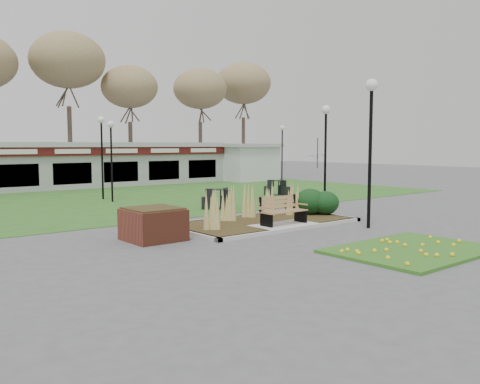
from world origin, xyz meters
TOP-DOWN VIEW (x-y plane):
  - ground at (0.00, 0.00)m, footprint 100.00×100.00m
  - lawn at (0.00, 12.00)m, footprint 34.00×16.00m
  - flower_bed at (0.00, -4.60)m, footprint 4.20×3.00m
  - planting_bed at (1.27, 1.35)m, footprint 6.75×3.40m
  - park_bench at (0.00, 0.25)m, footprint 1.70×0.66m
  - brick_planter at (-4.40, 1.00)m, footprint 1.50×1.50m
  - food_pavilion at (0.00, 19.96)m, footprint 24.60×3.40m
  - service_hut at (13.50, 18.00)m, footprint 4.40×3.40m
  - tree_backdrop at (0.00, 28.00)m, footprint 47.24×5.24m
  - lamp_post_near_left at (2.17, -1.60)m, footprint 0.40×0.40m
  - lamp_post_near_right at (4.64, 2.47)m, footprint 0.36×0.36m
  - lamp_post_mid_left at (-0.90, 12.21)m, footprint 0.34×0.34m
  - lamp_post_mid_right at (-1.04, 10.85)m, footprint 0.32×0.32m
  - lamp_post_far_right at (14.00, 14.77)m, footprint 0.34×0.34m
  - bistro_set_c at (1.33, 5.37)m, footprint 1.59×1.45m
  - bistro_set_d at (7.35, 8.14)m, footprint 1.53×1.36m
  - patio_umbrella at (16.00, 13.17)m, footprint 2.10×2.12m

SIDE VIEW (x-z plane):
  - ground at x=0.00m, z-range 0.00..0.00m
  - lawn at x=0.00m, z-range 0.00..0.02m
  - flower_bed at x=0.00m, z-range -0.01..0.15m
  - bistro_set_d at x=7.35m, z-range -0.12..0.70m
  - bistro_set_c at x=1.33m, z-range -0.12..0.73m
  - planting_bed at x=1.27m, z-range -0.27..1.00m
  - brick_planter at x=-4.40m, z-range 0.00..0.95m
  - park_bench at x=0.00m, z-range 0.12..1.05m
  - patio_umbrella at x=16.00m, z-range 0.26..2.46m
  - service_hut at x=13.50m, z-range 0.04..2.86m
  - food_pavilion at x=0.00m, z-range 0.03..2.93m
  - lamp_post_mid_right at x=-1.04m, z-range 0.88..4.75m
  - lamp_post_far_right at x=14.00m, z-range 0.95..5.08m
  - lamp_post_mid_left at x=-0.90m, z-range 0.95..5.09m
  - lamp_post_near_right at x=4.64m, z-range 1.00..5.37m
  - lamp_post_near_left at x=2.17m, z-range 1.11..5.97m
  - tree_backdrop at x=0.00m, z-range 3.18..13.54m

